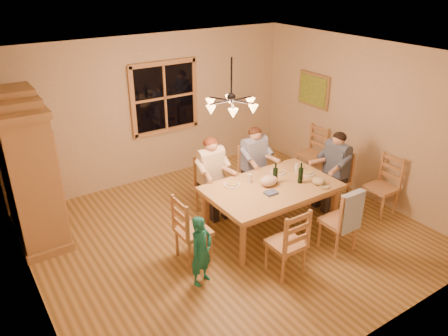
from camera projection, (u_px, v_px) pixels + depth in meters
floor at (230, 235)px, 6.70m from camera, size 5.50×5.50×0.00m
ceiling at (232, 57)px, 5.56m from camera, size 5.50×5.00×0.02m
wall_back at (155, 109)px, 8.02m from camera, size 5.50×0.02×2.70m
wall_left at (23, 209)px, 4.76m from camera, size 0.02×5.00×2.70m
wall_right at (363, 119)px, 7.50m from camera, size 0.02×5.00×2.70m
window at (165, 98)px, 8.01m from camera, size 1.30×0.06×1.30m
painting at (314, 90)px, 8.28m from camera, size 0.06×0.78×0.64m
chandelier at (231, 104)px, 5.82m from camera, size 0.77×0.68×0.71m
armoire at (29, 173)px, 6.26m from camera, size 0.66×1.40×2.30m
dining_table at (271, 192)px, 6.58m from camera, size 1.96×1.20×0.76m
chair_far_left at (212, 196)px, 7.18m from camera, size 0.44×0.42×0.99m
chair_far_right at (254, 183)px, 7.62m from camera, size 0.44×0.42×0.99m
chair_near_left at (285, 253)px, 5.78m from camera, size 0.44×0.42×0.99m
chair_near_right at (337, 230)px, 6.27m from camera, size 0.44×0.42×0.99m
chair_end_left at (194, 240)px, 6.05m from camera, size 0.42×0.44×0.99m
chair_end_right at (333, 189)px, 7.41m from camera, size 0.42×0.44×0.99m
adult_woman at (211, 167)px, 6.96m from camera, size 0.40×0.42×0.87m
adult_plaid_man at (255, 155)px, 7.39m from camera, size 0.40×0.42×0.87m
adult_slate_man at (336, 161)px, 7.18m from camera, size 0.42×0.40×0.87m
towel at (351, 212)px, 5.96m from camera, size 0.38×0.10×0.58m
wine_bottle_a at (275, 173)px, 6.56m from camera, size 0.08×0.08×0.33m
wine_bottle_b at (301, 173)px, 6.56m from camera, size 0.08×0.08×0.33m
plate_woman at (232, 185)px, 6.55m from camera, size 0.26×0.26×0.02m
plate_plaid at (278, 172)px, 6.95m from camera, size 0.26×0.26×0.02m
plate_slate at (306, 173)px, 6.91m from camera, size 0.26×0.26×0.02m
wine_glass_a at (250, 178)px, 6.61m from camera, size 0.06×0.06×0.14m
wine_glass_b at (297, 168)px, 6.95m from camera, size 0.06×0.06×0.14m
cap at (319, 181)px, 6.56m from camera, size 0.20×0.20×0.11m
napkin at (271, 193)px, 6.30m from camera, size 0.18×0.14×0.03m
cloth_bundle at (269, 181)px, 6.52m from camera, size 0.28×0.22×0.15m
child at (201, 251)px, 5.52m from camera, size 0.41×0.33×0.97m
chair_spare_front at (380, 196)px, 7.20m from camera, size 0.43×0.45×0.99m
chair_spare_back at (310, 162)px, 8.44m from camera, size 0.46×0.48×0.99m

